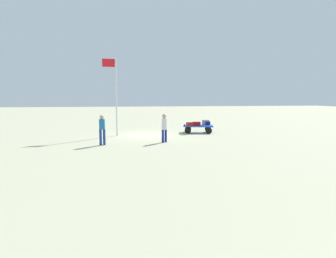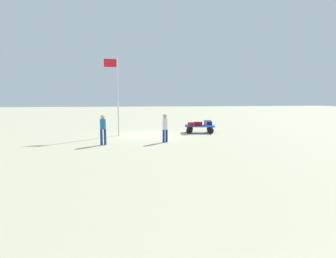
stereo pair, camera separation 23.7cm
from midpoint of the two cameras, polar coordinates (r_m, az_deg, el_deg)
The scene contains 9 objects.
ground_plane at distance 19.22m, azimuth -3.89°, elevation -1.26°, with size 120.00×120.00×0.00m, color #B2B08D.
luggage_cart at distance 20.46m, azimuth 7.02°, elevation 0.41°, with size 2.39×1.68×0.57m.
suitcase_olive at distance 19.83m, azimuth 5.33°, elevation 1.02°, with size 0.54×0.43×0.27m.
suitcase_grey at distance 20.20m, azimuth 6.74°, elevation 1.11°, with size 0.63×0.48×0.27m.
suitcase_tan at distance 20.64m, azimuth 8.84°, elevation 1.20°, with size 0.59×0.40×0.28m.
suitcase_navy at distance 20.63m, azimuth 8.66°, elevation 1.36°, with size 0.49×0.30×0.39m.
worker_lead at distance 15.95m, azimuth -0.19°, elevation 0.62°, with size 0.40×0.40×1.69m.
worker_trailing at distance 15.46m, azimuth -13.15°, elevation 0.31°, with size 0.38×0.38×1.69m.
flagpole at distance 19.00m, azimuth -10.50°, elevation 8.02°, with size 0.94×0.14×5.34m.
Camera 2 is at (1.26, 19.01, 2.66)m, focal length 28.85 mm.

